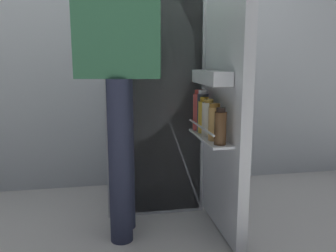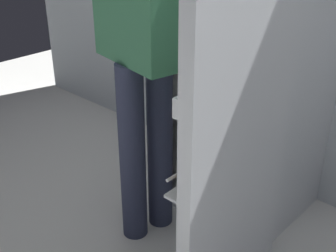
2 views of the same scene
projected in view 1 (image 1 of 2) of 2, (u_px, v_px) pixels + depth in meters
ground_plane at (163, 233)px, 1.96m from camera, size 6.36×6.36×0.00m
kitchen_wall at (143, 24)px, 2.58m from camera, size 4.40×0.10×2.46m
refrigerator at (155, 82)px, 2.28m from camera, size 0.66×1.17×1.65m
person at (121, 41)px, 1.76m from camera, size 0.57×0.80×1.74m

